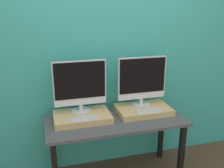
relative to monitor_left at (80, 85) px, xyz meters
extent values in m
cube|color=teal|center=(0.33, 0.22, 0.25)|extent=(8.00, 0.04, 2.60)
cube|color=#47474C|center=(0.33, -0.15, -0.36)|extent=(1.40, 0.59, 0.03)
cube|color=black|center=(0.97, -0.38, -0.71)|extent=(0.05, 0.05, 0.67)
cube|color=black|center=(-0.31, 0.09, -0.71)|extent=(0.05, 0.05, 0.67)
cube|color=black|center=(0.97, 0.09, -0.71)|extent=(0.05, 0.05, 0.67)
cube|color=tan|center=(0.00, -0.07, -0.31)|extent=(0.56, 0.36, 0.06)
cylinder|color=silver|center=(0.00, 0.00, -0.27)|extent=(0.20, 0.20, 0.01)
cylinder|color=silver|center=(0.00, 0.00, -0.24)|extent=(0.04, 0.04, 0.06)
cube|color=silver|center=(0.00, 0.00, 0.02)|extent=(0.53, 0.02, 0.46)
cube|color=black|center=(0.00, -0.01, 0.05)|extent=(0.50, 0.00, 0.37)
cube|color=silver|center=(0.00, -0.01, -0.17)|extent=(0.52, 0.00, 0.06)
cube|color=silver|center=(0.00, -0.19, -0.27)|extent=(0.27, 0.10, 0.01)
cube|color=#B2B2B7|center=(0.00, -0.19, -0.27)|extent=(0.26, 0.09, 0.00)
cube|color=tan|center=(0.66, -0.07, -0.31)|extent=(0.56, 0.36, 0.06)
cylinder|color=silver|center=(0.66, 0.00, -0.27)|extent=(0.20, 0.20, 0.01)
cylinder|color=silver|center=(0.66, 0.00, -0.24)|extent=(0.04, 0.04, 0.06)
cube|color=silver|center=(0.66, 0.00, 0.02)|extent=(0.53, 0.02, 0.46)
cube|color=black|center=(0.66, -0.01, 0.05)|extent=(0.50, 0.00, 0.37)
cube|color=silver|center=(0.66, -0.01, -0.17)|extent=(0.52, 0.00, 0.06)
cube|color=silver|center=(0.66, -0.19, -0.27)|extent=(0.27, 0.10, 0.01)
cube|color=#B2B2B7|center=(0.66, -0.19, -0.27)|extent=(0.26, 0.09, 0.00)
camera|label=1|loc=(-0.32, -2.36, 0.76)|focal=40.00mm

